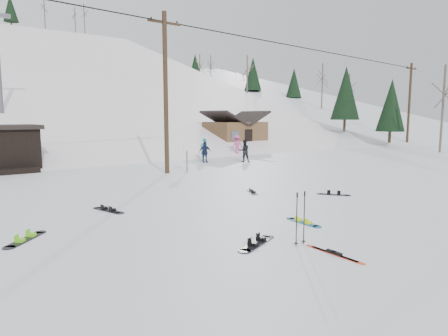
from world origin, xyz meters
TOP-DOWN VIEW (x-y plane):
  - ground at (0.00, 0.00)m, footprint 200.00×200.00m
  - ski_slope at (0.00, 55.00)m, footprint 60.00×85.24m
  - ridge_right at (38.00, 50.00)m, footprint 45.66×93.98m
  - treeline_right at (36.00, 42.00)m, footprint 20.00×60.00m
  - utility_pole at (2.00, 14.00)m, footprint 2.00×0.26m
  - utility_pole_right at (34.00, 17.00)m, footprint 2.00×0.26m
  - trail_sign at (3.10, 13.58)m, footprint 0.50×0.09m
  - lift_hut at (-5.00, 20.94)m, footprint 3.40×4.10m
  - cabin at (15.00, 24.00)m, footprint 5.39×4.40m
  - hero_snowboard at (0.07, 1.89)m, footprint 0.34×1.43m
  - hero_skis at (-1.50, -0.49)m, footprint 0.12×1.67m
  - ski_poles at (-1.61, 0.50)m, footprint 0.38×0.10m
  - board_scatter_a at (-2.44, 1.22)m, footprint 1.60×0.85m
  - board_scatter_b at (-4.17, 7.06)m, footprint 0.64×1.51m
  - board_scatter_c at (-7.16, 5.19)m, footprint 1.25×1.26m
  - board_scatter_d at (4.43, 4.11)m, footprint 0.93×1.17m
  - board_scatter_f at (2.09, 6.60)m, footprint 0.76×1.21m
  - skier_teal at (7.37, 18.10)m, footprint 0.61×0.41m
  - skier_dark at (9.16, 15.61)m, footprint 0.96×0.88m
  - skier_pink at (11.74, 19.66)m, footprint 1.14×0.70m
  - skier_navy at (6.68, 16.93)m, footprint 0.83×0.92m

SIDE VIEW (x-z plane):
  - ski_slope at x=0.00m, z-range -44.99..20.99m
  - ridge_right at x=38.00m, z-range -38.30..16.30m
  - ground at x=0.00m, z-range 0.00..0.00m
  - treeline_right at x=36.00m, z-range -5.00..5.00m
  - board_scatter_f at x=2.09m, z-range -0.02..0.07m
  - hero_skis at x=-1.50m, z-range -0.02..0.07m
  - board_scatter_d at x=4.43m, z-range -0.02..0.07m
  - hero_snowboard at x=0.07m, z-range -0.02..0.08m
  - board_scatter_b at x=-4.17m, z-range -0.03..0.08m
  - board_scatter_c at x=-7.16m, z-range -0.03..0.09m
  - board_scatter_a at x=-2.44m, z-range -0.03..0.09m
  - ski_poles at x=-1.61m, z-range 0.02..1.40m
  - skier_navy at x=6.68m, z-range 0.00..1.50m
  - skier_dark at x=9.16m, z-range 0.00..1.60m
  - skier_teal at x=7.37m, z-range 0.00..1.64m
  - skier_pink at x=11.74m, z-range 0.00..1.71m
  - trail_sign at x=3.10m, z-range 0.35..2.20m
  - lift_hut at x=-5.00m, z-range -0.01..2.74m
  - cabin at x=15.00m, z-range -0.40..3.37m
  - utility_pole at x=2.00m, z-range 0.18..9.18m
  - utility_pole_right at x=34.00m, z-range 0.18..9.18m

